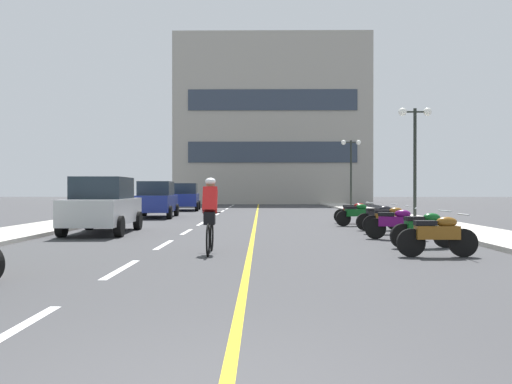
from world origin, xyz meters
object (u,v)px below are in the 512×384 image
at_px(motorcycle_5, 390,219).
at_px(cyclist_rider, 210,214).
at_px(parked_car_near, 103,205).
at_px(motorcycle_3, 424,229).
at_px(motorcycle_7, 357,214).
at_px(parked_car_mid, 156,199).
at_px(motorcycle_6, 380,217).
at_px(motorcycle_8, 355,212).
at_px(motorcycle_2, 438,235).
at_px(motorcycle_4, 396,223).
at_px(parked_car_far, 185,197).
at_px(street_lamp_mid, 415,137).
at_px(street_lamp_far, 351,158).

xyz_separation_m(motorcycle_5, cyclist_rider, (-5.24, -4.84, 0.41)).
relative_size(parked_car_near, motorcycle_3, 2.52).
bearing_deg(motorcycle_7, parked_car_mid, 146.91).
height_order(parked_car_mid, motorcycle_6, parked_car_mid).
relative_size(parked_car_near, motorcycle_5, 2.51).
distance_m(motorcycle_7, motorcycle_8, 1.41).
bearing_deg(motorcycle_5, motorcycle_8, 92.36).
bearing_deg(motorcycle_2, motorcycle_3, 81.51).
distance_m(motorcycle_2, motorcycle_4, 3.67).
bearing_deg(motorcycle_3, parked_car_far, 112.60).
relative_size(street_lamp_mid, cyclist_rider, 2.77).
bearing_deg(street_lamp_far, motorcycle_8, -99.45).
xyz_separation_m(motorcycle_3, motorcycle_7, (-0.25, 7.40, 0.00)).
height_order(parked_car_mid, motorcycle_8, parked_car_mid).
distance_m(street_lamp_mid, motorcycle_3, 11.01).
bearing_deg(motorcycle_4, motorcycle_8, 89.29).
distance_m(motorcycle_5, motorcycle_6, 1.49).
xyz_separation_m(motorcycle_7, motorcycle_8, (0.18, 1.40, 0.00)).
relative_size(parked_car_near, parked_car_mid, 1.00).
height_order(motorcycle_5, motorcycle_8, same).
xyz_separation_m(motorcycle_2, motorcycle_3, (0.25, 1.64, 0.00)).
relative_size(parked_car_near, motorcycle_2, 2.51).
xyz_separation_m(street_lamp_mid, parked_car_near, (-11.93, -6.04, -2.81)).
distance_m(motorcycle_4, motorcycle_8, 6.78).
xyz_separation_m(parked_car_near, motorcycle_6, (9.27, 1.21, -0.44)).
bearing_deg(parked_car_far, motorcycle_7, -58.54).
distance_m(parked_car_near, parked_car_far, 17.76).
bearing_deg(motorcycle_5, motorcycle_7, 96.10).
bearing_deg(motorcycle_3, motorcycle_5, 88.03).
relative_size(motorcycle_5, motorcycle_8, 1.00).
bearing_deg(motorcycle_2, motorcycle_8, 89.07).
distance_m(motorcycle_3, motorcycle_6, 5.30).
distance_m(parked_car_near, motorcycle_6, 9.36).
bearing_deg(motorcycle_2, motorcycle_5, 86.06).
bearing_deg(parked_car_far, parked_car_mid, -91.23).
height_order(motorcycle_2, motorcycle_8, same).
distance_m(parked_car_far, motorcycle_4, 21.75).
relative_size(motorcycle_8, cyclist_rider, 0.96).
height_order(street_lamp_far, motorcycle_2, street_lamp_far).
bearing_deg(motorcycle_2, street_lamp_far, 83.83).
height_order(street_lamp_mid, motorcycle_6, street_lamp_mid).
height_order(parked_car_mid, motorcycle_4, parked_car_mid).
bearing_deg(parked_car_far, motorcycle_2, -69.36).
xyz_separation_m(street_lamp_mid, parked_car_far, (-11.91, 11.72, -2.81)).
bearing_deg(motorcycle_2, cyclist_rider, 172.82).
bearing_deg(motorcycle_4, motorcycle_3, -85.49).
xyz_separation_m(motorcycle_3, motorcycle_4, (-0.16, 2.02, 0.00)).
relative_size(parked_car_far, motorcycle_5, 2.53).
distance_m(parked_car_near, motorcycle_3, 10.00).
relative_size(motorcycle_2, motorcycle_8, 1.00).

